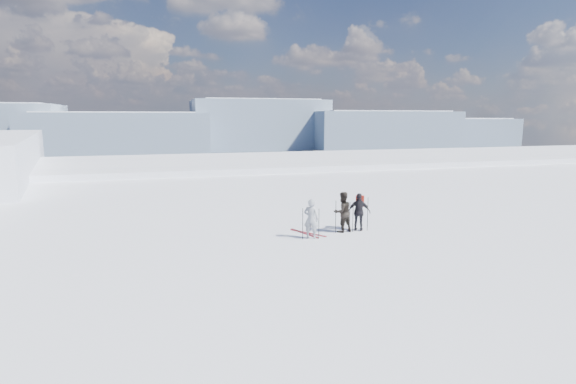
% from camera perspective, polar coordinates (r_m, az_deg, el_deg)
% --- Properties ---
extents(lake_basin, '(820.00, 820.00, 71.62)m').
position_cam_1_polar(lake_basin, '(43.85, -7.47, -5.05)').
color(lake_basin, white).
rests_on(lake_basin, ground).
extents(far_mountain_range, '(770.00, 110.00, 53.00)m').
position_cam_1_polar(far_mountain_range, '(468.29, -11.88, 7.90)').
color(far_mountain_range, slate).
rests_on(far_mountain_range, ground).
extents(skier_grey, '(0.65, 0.59, 1.49)m').
position_cam_1_polar(skier_grey, '(16.65, 2.95, -3.41)').
color(skier_grey, '#969BA4').
rests_on(skier_grey, ground).
extents(skier_dark, '(0.88, 0.75, 1.59)m').
position_cam_1_polar(skier_dark, '(17.68, 6.92, -2.54)').
color(skier_dark, black).
rests_on(skier_dark, ground).
extents(skier_pack, '(0.95, 0.76, 1.51)m').
position_cam_1_polar(skier_pack, '(17.99, 9.03, -2.53)').
color(skier_pack, black).
rests_on(skier_pack, ground).
extents(backpack, '(0.37, 0.32, 0.43)m').
position_cam_1_polar(backpack, '(18.06, 9.17, 0.65)').
color(backpack, red).
rests_on(backpack, skier_pack).
extents(ski_poles, '(2.91, 0.63, 1.34)m').
position_cam_1_polar(ski_poles, '(17.39, 6.54, -3.36)').
color(ski_poles, black).
rests_on(ski_poles, ground).
extents(skis_loose, '(1.04, 1.63, 0.03)m').
position_cam_1_polar(skis_loose, '(17.49, 2.34, -5.24)').
color(skis_loose, black).
rests_on(skis_loose, ground).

